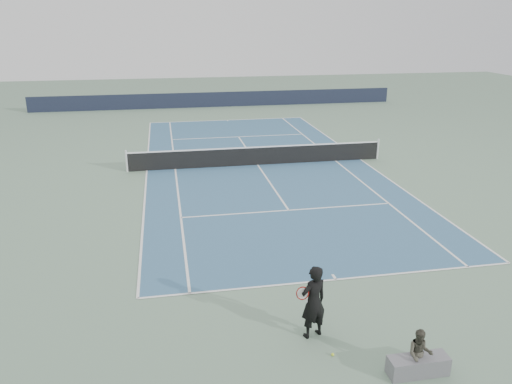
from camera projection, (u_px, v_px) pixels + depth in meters
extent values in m
plane|color=slate|center=(258.00, 165.00, 25.13)|extent=(80.00, 80.00, 0.00)
cube|color=#365E7F|center=(258.00, 165.00, 25.13)|extent=(10.97, 23.77, 0.01)
cylinder|color=silver|center=(126.00, 161.00, 23.85)|extent=(0.10, 0.10, 1.07)
cylinder|color=silver|center=(378.00, 149.00, 26.06)|extent=(0.10, 0.10, 1.07)
cube|color=black|center=(258.00, 156.00, 24.98)|extent=(12.80, 0.03, 0.90)
cube|color=white|center=(258.00, 147.00, 24.82)|extent=(12.80, 0.04, 0.06)
cube|color=black|center=(218.00, 99.00, 41.53)|extent=(30.00, 0.25, 1.20)
imported|color=black|center=(313.00, 302.00, 11.35)|extent=(0.80, 0.68, 1.80)
torus|color=maroon|center=(302.00, 293.00, 11.16)|extent=(0.34, 0.18, 0.36)
cylinder|color=white|center=(302.00, 293.00, 11.16)|extent=(0.29, 0.14, 0.32)
cylinder|color=white|center=(307.00, 302.00, 11.29)|extent=(0.08, 0.13, 0.27)
sphere|color=#D0E32E|center=(333.00, 354.00, 10.92)|extent=(0.07, 0.07, 0.07)
cube|color=slate|center=(418.00, 366.00, 10.32)|extent=(1.33, 0.85, 0.41)
imported|color=#444136|center=(420.00, 354.00, 10.22)|extent=(0.64, 0.58, 1.09)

